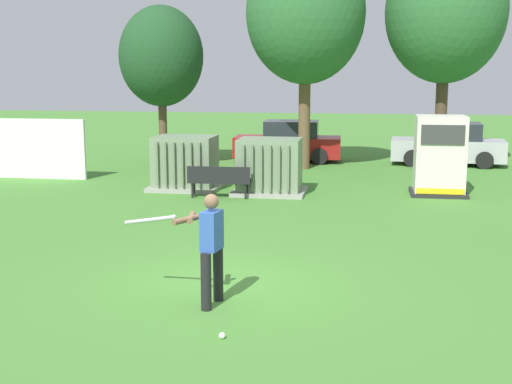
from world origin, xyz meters
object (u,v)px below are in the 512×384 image
park_bench (219,179)px  parked_car_leftmost (289,142)px  batter (208,243)px  transformer_mid_west (270,167)px  generator_enclosure (440,156)px  sports_ball (222,336)px  parked_car_left_of_center (449,145)px  transformer_west (185,164)px

park_bench → parked_car_leftmost: size_ratio=0.43×
batter → parked_car_leftmost: (-0.72, 17.14, -0.22)m
transformer_mid_west → parked_car_leftmost: bearing=92.2°
generator_enclosure → parked_car_leftmost: bearing=127.4°
sports_ball → parked_car_left_of_center: (4.98, 18.37, 0.71)m
transformer_mid_west → parked_car_leftmost: 7.39m
parked_car_leftmost → parked_car_left_of_center: size_ratio=0.99×
transformer_west → park_bench: bearing=-44.3°
parked_car_left_of_center → transformer_mid_west: bearing=-129.0°
generator_enclosure → parked_car_left_of_center: size_ratio=0.53×
transformer_west → batter: size_ratio=1.21×
generator_enclosure → parked_car_left_of_center: bearing=81.3°
transformer_west → parked_car_leftmost: bearing=71.4°
generator_enclosure → park_bench: (-6.20, -1.57, -0.60)m
generator_enclosure → transformer_west: bearing=-178.0°
park_bench → batter: 8.99m
generator_enclosure → sports_ball: generator_enclosure is taller
transformer_west → batter: batter is taller
generator_enclosure → park_bench: bearing=-165.8°
transformer_west → sports_ball: 11.99m
transformer_west → parked_car_leftmost: size_ratio=0.49×
transformer_mid_west → generator_enclosure: size_ratio=0.91×
generator_enclosure → batter: generator_enclosure is taller
sports_ball → parked_car_leftmost: bearing=93.7°
parked_car_left_of_center → generator_enclosure: bearing=-98.7°
transformer_mid_west → generator_enclosure: 4.94m
transformer_west → parked_car_left_of_center: same height
transformer_mid_west → sports_ball: size_ratio=23.33×
sports_ball → parked_car_leftmost: size_ratio=0.02×
sports_ball → parked_car_left_of_center: parked_car_left_of_center is taller
transformer_west → parked_car_leftmost: (2.36, 7.03, -0.04)m
sports_ball → parked_car_left_of_center: size_ratio=0.02×
generator_enclosure → park_bench: generator_enclosure is taller
generator_enclosure → parked_car_leftmost: size_ratio=0.54×
transformer_west → batter: 10.58m
park_bench → parked_car_leftmost: parked_car_leftmost is taller
batter → parked_car_leftmost: batter is taller
transformer_mid_west → generator_enclosure: bearing=7.3°
batter → parked_car_left_of_center: size_ratio=0.40×
sports_ball → transformer_mid_west: bearing=94.8°
generator_enclosure → parked_car_leftmost: generator_enclosure is taller
batter → sports_ball: 1.68m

